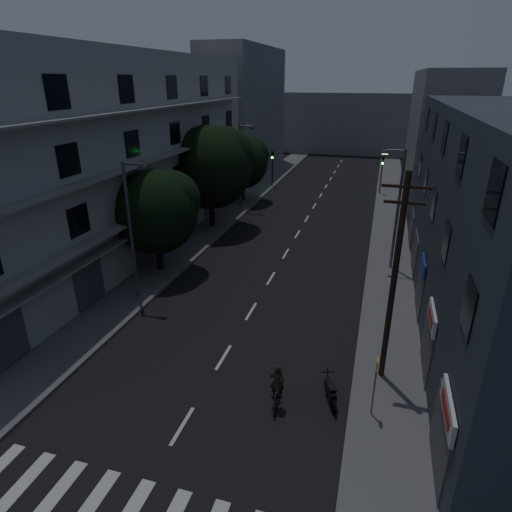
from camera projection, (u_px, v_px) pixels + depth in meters
The scene contains 21 objects.
ground at pixel (298, 232), 36.62m from camera, with size 160.00×160.00×0.00m, color black.
sidewalk_left at pixel (217, 224), 38.53m from camera, with size 3.00×90.00×0.15m, color #565659.
sidewalk_right at pixel (390, 240), 34.65m from camera, with size 3.00×90.00×0.15m, color #565659.
lane_markings at pixel (311, 212), 42.15m from camera, with size 0.15×60.50×0.01m.
building_left at pixel (120, 156), 30.83m from camera, with size 7.00×36.00×14.00m.
building_right at pixel (494, 222), 21.65m from camera, with size 6.19×28.00×11.00m.
building_far_left at pixel (245, 112), 57.02m from camera, with size 6.00×20.00×16.00m, color slate.
building_far_right at pixel (441, 135), 46.07m from camera, with size 6.00×20.00×13.00m, color slate.
building_far_end at pixel (349, 123), 74.56m from camera, with size 24.00×8.00×10.00m, color slate.
tree_near at pixel (156, 209), 27.65m from camera, with size 5.51×5.51×6.80m.
tree_mid at pixel (211, 164), 35.87m from camera, with size 6.99×6.99×8.60m.
tree_far at pixel (243, 161), 44.36m from camera, with size 5.37×5.37×6.63m.
traffic_signal_far_right at pixel (382, 167), 47.37m from camera, with size 0.28×0.37×4.10m.
traffic_signal_far_left at pixel (272, 161), 50.68m from camera, with size 0.28×0.37×4.10m.
street_lamp_left_near at pixel (132, 226), 23.89m from camera, with size 1.51×0.25×8.00m.
street_lamp_right at pixel (397, 204), 27.93m from camera, with size 1.51×0.25×8.00m.
street_lamp_left_far at pixel (242, 162), 41.77m from camera, with size 1.51×0.25×8.00m.
utility_pole at pixel (394, 278), 17.01m from camera, with size 1.80×0.24×9.00m.
bus_stop_sign at pixel (376, 377), 15.97m from camera, with size 0.06×0.35×2.52m.
motorcycle at pixel (331, 393), 17.26m from camera, with size 0.85×1.77×1.19m.
cyclist at pixel (277, 392), 16.98m from camera, with size 0.73×1.63×2.00m.
Camera 1 is at (6.20, -9.21, 12.22)m, focal length 30.00 mm.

